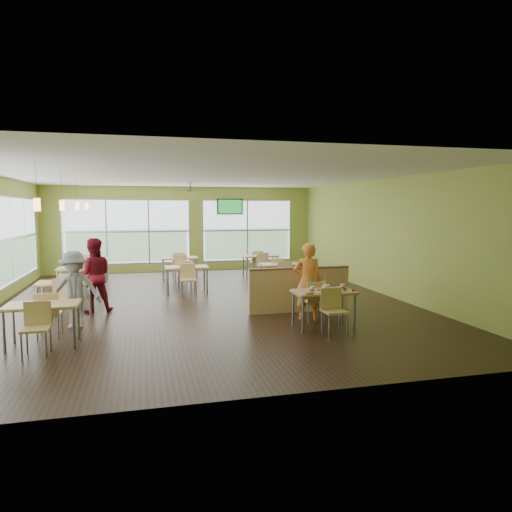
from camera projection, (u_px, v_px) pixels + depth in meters
name	position (u px, v px, depth m)	size (l,w,h in m)	color
room	(204.00, 240.00, 11.43)	(12.00, 12.04, 3.20)	black
window_bays	(103.00, 239.00, 13.77)	(9.24, 10.24, 2.38)	white
main_table	(323.00, 297.00, 9.12)	(1.22, 1.52, 0.87)	#DDBA77
half_wall_divider	(299.00, 289.00, 10.53)	(2.40, 0.14, 1.04)	#DDBA77
dining_tables	(159.00, 270.00, 12.93)	(6.92, 8.72, 0.87)	#DDBA77
pendant_lights	(70.00, 206.00, 11.22)	(0.11, 7.31, 0.86)	#2D2119
ceiling_fan	(190.00, 190.00, 14.18)	(1.25, 1.25, 0.29)	#2D2119
tv_backwall	(230.00, 207.00, 17.46)	(1.00, 0.07, 0.60)	black
man_plaid	(308.00, 282.00, 9.75)	(0.61, 0.40, 1.66)	#F3541B
patron_maroon	(94.00, 275.00, 10.46)	(0.83, 0.65, 1.71)	maroon
patron_grey	(75.00, 290.00, 9.08)	(1.00, 0.58, 1.55)	slate
cup_blue	(312.00, 290.00, 8.83)	(0.10, 0.10, 0.35)	white
cup_yellow	(324.00, 289.00, 8.92)	(0.09, 0.09, 0.34)	white
cup_red_near	(327.00, 288.00, 8.99)	(0.10, 0.10, 0.38)	white
cup_red_far	(343.00, 287.00, 9.09)	(0.10, 0.10, 0.36)	white
food_basket	(341.00, 288.00, 9.21)	(0.27, 0.27, 0.06)	black
ketchup_cup	(353.00, 291.00, 9.05)	(0.06, 0.06, 0.03)	#B60500
wrapper_left	(309.00, 293.00, 8.76)	(0.16, 0.15, 0.04)	#9F774D
wrapper_mid	(321.00, 289.00, 9.16)	(0.21, 0.19, 0.05)	#9F774D
wrapper_right	(338.00, 292.00, 8.86)	(0.14, 0.13, 0.04)	#9F774D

